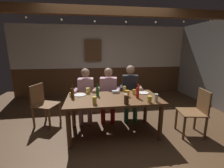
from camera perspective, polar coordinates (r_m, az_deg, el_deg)
The scene contains 28 objects.
ground_plane at distance 3.09m, azimuth 0.76°, elevation -18.49°, with size 7.16×7.16×0.00m, color #4C331E.
back_wall_upper at distance 5.48m, azimuth -4.04°, elevation 13.51°, with size 5.96×0.12×1.43m, color silver.
back_wall_wainscot at distance 5.60m, azimuth -3.85°, elevation 1.22°, with size 5.96×0.12×0.95m, color brown.
ceiling_beam at distance 3.21m, azimuth -0.66°, elevation 25.40°, with size 5.37×0.14×0.16m, color brown.
dining_table at distance 2.91m, azimuth 0.48°, elevation -6.93°, with size 1.73×0.90×0.72m.
person_0 at distance 3.51m, azimuth -9.73°, elevation -3.15°, with size 0.50×0.54×1.19m.
person_1 at distance 3.53m, azimuth -1.39°, elevation -2.84°, with size 0.56×0.57×1.19m.
person_2 at distance 3.62m, azimuth 6.78°, elevation -2.22°, with size 0.54×0.57×1.24m.
chair_empty_near_right at distance 3.63m, azimuth -24.33°, elevation -6.52°, with size 0.57×0.57×0.88m.
chair_empty_near_left at distance 3.32m, azimuth 28.72°, elevation -8.77°, with size 0.51×0.51×0.88m.
table_candle at distance 3.04m, azimuth -15.19°, elevation -3.80°, with size 0.04×0.04×0.08m, color #F9E08C.
condiment_caddy at distance 3.17m, azimuth 1.31°, elevation -2.91°, with size 0.14×0.10×0.05m, color #B2B7BC.
plate_0 at distance 3.08m, azimuth -11.90°, elevation -4.02°, with size 0.23×0.23×0.01m, color white.
plate_1 at distance 3.22m, azimuth 11.41°, elevation -3.22°, with size 0.23×0.23×0.01m, color white.
bottle_0 at distance 2.97m, azimuth -5.40°, elevation -2.77°, with size 0.06×0.06×0.23m.
bottle_1 at distance 2.87m, azimuth 9.52°, elevation -3.11°, with size 0.06×0.06×0.26m.
bottle_2 at distance 2.93m, azimuth -14.48°, elevation -3.18°, with size 0.06×0.06×0.25m.
pint_glass_0 at distance 2.75m, azimuth 5.08°, elevation -4.82°, with size 0.07×0.07×0.11m, color white.
pint_glass_1 at distance 2.55m, azimuth 5.35°, elevation -5.78°, with size 0.08×0.08×0.15m, color #4C2D19.
pint_glass_2 at distance 2.94m, azimuth 5.71°, elevation -3.53°, with size 0.08×0.08×0.12m, color gold.
pint_glass_3 at distance 3.18m, azimuth -9.00°, elevation -2.45°, with size 0.08×0.08×0.11m, color #E5C64C.
pint_glass_4 at distance 3.27m, azimuth 4.66°, elevation -1.83°, with size 0.06×0.06×0.12m, color #E5C64C.
pint_glass_5 at distance 2.76m, azimuth 16.09°, elevation -4.94°, with size 0.06×0.06×0.14m, color white.
pint_glass_6 at distance 2.55m, azimuth -6.50°, elevation -6.06°, with size 0.07×0.07×0.13m, color #E5C64C.
pint_glass_7 at distance 2.69m, azimuth 13.76°, elevation -5.53°, with size 0.07×0.07×0.11m, color #E5C64C.
pint_glass_8 at distance 3.09m, azimuth 8.23°, elevation -2.97°, with size 0.06×0.06×0.10m, color gold.
wall_dart_cabinet at distance 5.34m, azimuth -7.05°, elevation 12.36°, with size 0.56×0.15×0.70m.
string_lights at distance 3.13m, azimuth -0.52°, elevation 22.68°, with size 4.21×0.04×0.11m.
Camera 1 is at (-0.42, -2.60, 1.61)m, focal length 24.61 mm.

